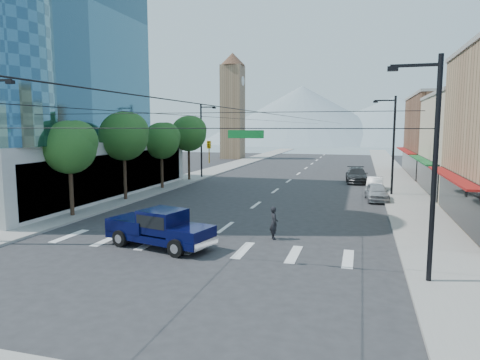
{
  "coord_description": "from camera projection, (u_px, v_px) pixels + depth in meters",
  "views": [
    {
      "loc": [
        8.05,
        -18.92,
        6.28
      ],
      "look_at": [
        0.88,
        6.25,
        3.0
      ],
      "focal_mm": 32.0,
      "sensor_mm": 36.0,
      "label": 1
    }
  ],
  "objects": [
    {
      "name": "shop_far",
      "position": [
        462.0,
        137.0,
        53.14
      ],
      "size": [
        12.0,
        18.0,
        10.0
      ],
      "primitive_type": "cube",
      "color": "brown",
      "rests_on": "ground"
    },
    {
      "name": "tree_midnear",
      "position": [
        126.0,
        135.0,
        35.84
      ],
      "size": [
        4.09,
        4.09,
        7.52
      ],
      "color": "black",
      "rests_on": "ground"
    },
    {
      "name": "ground",
      "position": [
        188.0,
        255.0,
        21.03
      ],
      "size": [
        160.0,
        160.0,
        0.0
      ],
      "primitive_type": "plane",
      "color": "#28282B",
      "rests_on": "ground"
    },
    {
      "name": "tree_far",
      "position": [
        190.0,
        133.0,
        49.2
      ],
      "size": [
        4.09,
        4.09,
        7.52
      ],
      "color": "black",
      "rests_on": "ground"
    },
    {
      "name": "lamp_pole_ne",
      "position": [
        392.0,
        141.0,
        38.51
      ],
      "size": [
        2.0,
        0.25,
        9.0
      ],
      "color": "black",
      "rests_on": "ground"
    },
    {
      "name": "parked_car_far",
      "position": [
        357.0,
        175.0,
        48.19
      ],
      "size": [
        2.7,
        5.85,
        1.66
      ],
      "primitive_type": "imported",
      "rotation": [
        0.0,
        0.0,
        0.07
      ],
      "color": "#28282A",
      "rests_on": "ground"
    },
    {
      "name": "sidewalk_left",
      "position": [
        219.0,
        169.0,
        62.45
      ],
      "size": [
        4.0,
        120.0,
        0.15
      ],
      "primitive_type": "cube",
      "color": "gray",
      "rests_on": "ground"
    },
    {
      "name": "parked_car_mid",
      "position": [
        375.0,
        184.0,
        41.65
      ],
      "size": [
        1.71,
        4.29,
        1.39
      ],
      "primitive_type": "imported",
      "rotation": [
        0.0,
        0.0,
        -0.06
      ],
      "color": "silver",
      "rests_on": "ground"
    },
    {
      "name": "mountain_left",
      "position": [
        302.0,
        114.0,
        166.88
      ],
      "size": [
        80.0,
        80.0,
        22.0
      ],
      "primitive_type": "cone",
      "color": "gray",
      "rests_on": "ground"
    },
    {
      "name": "tree_near",
      "position": [
        72.0,
        145.0,
        29.23
      ],
      "size": [
        3.65,
        3.64,
        6.71
      ],
      "color": "black",
      "rests_on": "ground"
    },
    {
      "name": "pickup_truck",
      "position": [
        160.0,
        227.0,
        22.33
      ],
      "size": [
        6.25,
        3.46,
        2.01
      ],
      "rotation": [
        0.0,
        0.0,
        -0.24
      ],
      "color": "#070B39",
      "rests_on": "ground"
    },
    {
      "name": "signal_rig",
      "position": [
        182.0,
        163.0,
        19.44
      ],
      "size": [
        21.8,
        0.2,
        9.0
      ],
      "color": "black",
      "rests_on": "ground"
    },
    {
      "name": "tree_midfar",
      "position": [
        163.0,
        140.0,
        42.59
      ],
      "size": [
        3.65,
        3.64,
        6.71
      ],
      "color": "black",
      "rests_on": "ground"
    },
    {
      "name": "sidewalk_right",
      "position": [
        392.0,
        174.0,
        55.92
      ],
      "size": [
        4.0,
        120.0,
        0.15
      ],
      "primitive_type": "cube",
      "color": "gray",
      "rests_on": "ground"
    },
    {
      "name": "parked_car_near",
      "position": [
        377.0,
        192.0,
        36.3
      ],
      "size": [
        2.14,
        4.56,
        1.51
      ],
      "primitive_type": "imported",
      "rotation": [
        0.0,
        0.0,
        0.08
      ],
      "color": "#A6A8AB",
      "rests_on": "ground"
    },
    {
      "name": "lamp_pole_nw",
      "position": [
        202.0,
        138.0,
        51.94
      ],
      "size": [
        2.0,
        0.25,
        9.0
      ],
      "color": "black",
      "rests_on": "ground"
    },
    {
      "name": "mountain_right",
      "position": [
        394.0,
        120.0,
        167.15
      ],
      "size": [
        90.0,
        90.0,
        18.0
      ],
      "primitive_type": "cone",
      "color": "gray",
      "rests_on": "ground"
    },
    {
      "name": "clock_tower",
      "position": [
        233.0,
        104.0,
        83.35
      ],
      "size": [
        4.8,
        4.8,
        20.4
      ],
      "color": "#8C6B4C",
      "rests_on": "ground"
    },
    {
      "name": "pedestrian",
      "position": [
        274.0,
        223.0,
        23.89
      ],
      "size": [
        0.69,
        0.8,
        1.86
      ],
      "primitive_type": "imported",
      "rotation": [
        0.0,
        0.0,
        2.0
      ],
      "color": "black",
      "rests_on": "ground"
    }
  ]
}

